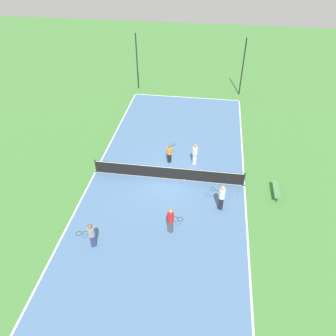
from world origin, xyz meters
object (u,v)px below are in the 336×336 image
(bench, at_px, (276,190))
(player_near_white, at_px, (195,153))
(tennis_ball_midcourt, at_px, (184,180))
(tennis_net, at_px, (168,172))
(player_center_orange, at_px, (170,153))
(player_baseline_gray, at_px, (91,234))
(fence_post_back_left, at_px, (137,62))
(player_coach_red, at_px, (171,219))
(player_far_white, at_px, (222,196))
(fence_post_back_right, at_px, (243,67))
(tennis_ball_near_net, at_px, (234,198))

(bench, distance_m, player_near_white, 5.88)
(player_near_white, xyz_separation_m, tennis_ball_midcourt, (-0.52, -1.90, -0.91))
(tennis_net, relative_size, player_center_orange, 7.01)
(player_near_white, distance_m, player_baseline_gray, 9.32)
(tennis_net, distance_m, fence_post_back_left, 14.98)
(player_baseline_gray, distance_m, tennis_ball_midcourt, 7.50)
(fence_post_back_left, bearing_deg, player_coach_red, -72.43)
(player_far_white, bearing_deg, player_center_orange, -35.37)
(fence_post_back_right, bearing_deg, bench, -82.63)
(tennis_ball_midcourt, distance_m, tennis_ball_near_net, 3.53)
(player_baseline_gray, height_order, fence_post_back_left, fence_post_back_left)
(player_far_white, xyz_separation_m, tennis_ball_near_net, (0.87, 1.02, -1.00))
(tennis_ball_near_net, bearing_deg, bench, 17.13)
(tennis_ball_near_net, bearing_deg, player_center_orange, 144.60)
(tennis_ball_near_net, distance_m, fence_post_back_left, 18.15)
(player_baseline_gray, xyz_separation_m, fence_post_back_right, (8.18, 20.07, 1.74))
(tennis_ball_midcourt, bearing_deg, player_near_white, 74.69)
(bench, bearing_deg, fence_post_back_right, 7.37)
(bench, distance_m, fence_post_back_right, 14.80)
(player_baseline_gray, bearing_deg, tennis_ball_midcourt, -156.71)
(bench, bearing_deg, fence_post_back_left, 39.58)
(player_far_white, bearing_deg, fence_post_back_right, -81.62)
(player_center_orange, xyz_separation_m, player_near_white, (1.78, 0.02, 0.14))
(bench, height_order, player_far_white, player_far_white)
(bench, height_order, tennis_ball_midcourt, bench)
(tennis_ball_midcourt, xyz_separation_m, fence_post_back_right, (3.96, 13.95, 2.64))
(player_far_white, distance_m, fence_post_back_left, 18.49)
(tennis_net, xyz_separation_m, player_far_white, (3.50, -2.38, 0.52))
(player_coach_red, bearing_deg, bench, 57.38)
(player_center_orange, distance_m, player_far_white, 5.61)
(fence_post_back_right, bearing_deg, player_near_white, -105.92)
(player_coach_red, bearing_deg, tennis_ball_near_net, 66.30)
(player_far_white, bearing_deg, player_baseline_gray, 43.42)
(player_near_white, height_order, fence_post_back_left, fence_post_back_left)
(player_baseline_gray, bearing_deg, fence_post_back_right, -144.31)
(tennis_ball_near_net, bearing_deg, fence_post_back_left, 121.65)
(player_near_white, bearing_deg, player_far_white, 113.77)
(player_coach_red, xyz_separation_m, tennis_ball_near_net, (3.56, 3.23, -0.97))
(bench, bearing_deg, player_baseline_gray, 119.02)
(fence_post_back_right, bearing_deg, player_center_orange, -113.38)
(tennis_net, relative_size, fence_post_back_right, 1.85)
(player_near_white, bearing_deg, player_center_orange, 0.51)
(tennis_ball_midcourt, relative_size, fence_post_back_right, 0.01)
(tennis_ball_midcourt, bearing_deg, player_far_white, -44.54)
(tennis_ball_midcourt, height_order, tennis_ball_near_net, same)
(player_near_white, distance_m, tennis_ball_near_net, 4.34)
(tennis_ball_near_net, xyz_separation_m, fence_post_back_right, (0.69, 15.29, 2.64))
(tennis_net, distance_m, tennis_ball_midcourt, 1.20)
(bench, distance_m, tennis_ball_midcourt, 5.87)
(player_near_white, relative_size, fence_post_back_right, 0.31)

